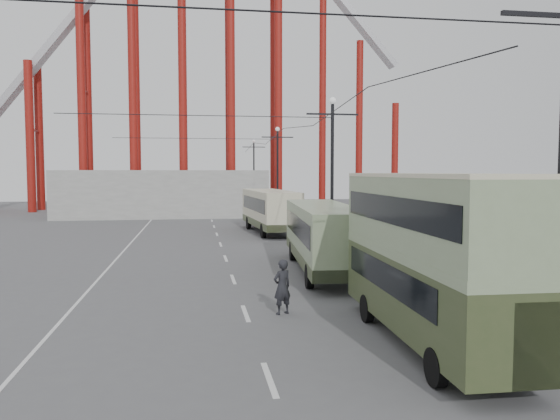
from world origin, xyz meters
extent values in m
plane|color=#555558|center=(0.00, 0.00, 0.00)|extent=(160.00, 160.00, 0.00)
cube|color=silver|center=(-1.00, 19.00, 0.01)|extent=(0.15, 82.00, 0.01)
cube|color=silver|center=(5.40, 20.00, 0.01)|extent=(0.12, 120.00, 0.01)
cube|color=silver|center=(-7.00, 20.00, 0.01)|extent=(0.12, 120.00, 0.01)
cylinder|color=black|center=(5.60, -3.00, 0.25)|extent=(0.44, 0.44, 0.50)
cylinder|color=black|center=(5.60, 18.00, 4.50)|extent=(0.20, 0.20, 9.00)
cylinder|color=black|center=(5.60, 18.00, 0.25)|extent=(0.44, 0.44, 0.50)
cube|color=black|center=(5.60, 18.00, 8.30)|extent=(3.20, 0.10, 0.10)
sphere|color=white|center=(5.60, 18.00, 9.10)|extent=(0.44, 0.44, 0.44)
cylinder|color=black|center=(5.60, 40.00, 4.50)|extent=(0.20, 0.20, 9.00)
cylinder|color=black|center=(5.60, 40.00, 0.25)|extent=(0.44, 0.44, 0.50)
cube|color=black|center=(5.60, 40.00, 8.30)|extent=(3.20, 0.10, 0.10)
sphere|color=white|center=(5.60, 40.00, 9.10)|extent=(0.44, 0.44, 0.44)
cylinder|color=black|center=(5.60, 62.00, 4.50)|extent=(0.20, 0.20, 9.00)
cylinder|color=black|center=(5.60, 62.00, 0.25)|extent=(0.44, 0.44, 0.50)
cube|color=black|center=(5.60, 62.00, 8.30)|extent=(3.20, 0.10, 0.10)
sphere|color=white|center=(5.60, 62.00, 9.10)|extent=(0.44, 0.44, 0.44)
cylinder|color=maroon|center=(-22.00, 55.00, 9.00)|extent=(1.00, 1.00, 18.00)
cylinder|color=maroon|center=(-22.00, 59.00, 9.00)|extent=(1.00, 1.00, 18.00)
cylinder|color=maroon|center=(-16.00, 55.00, 13.50)|extent=(1.00, 1.00, 27.00)
cylinder|color=maroon|center=(-16.00, 59.00, 13.50)|extent=(1.00, 1.00, 27.00)
cylinder|color=maroon|center=(-10.00, 55.00, 18.00)|extent=(1.00, 1.00, 36.00)
cylinder|color=maroon|center=(-10.00, 59.00, 18.00)|extent=(1.00, 1.00, 36.00)
cylinder|color=maroon|center=(-4.00, 55.00, 22.50)|extent=(1.00, 1.00, 45.00)
cylinder|color=maroon|center=(-4.00, 59.00, 22.50)|extent=(1.00, 1.00, 45.00)
cylinder|color=maroon|center=(2.00, 55.00, 26.00)|extent=(1.00, 1.00, 52.00)
cylinder|color=maroon|center=(2.00, 59.00, 26.00)|extent=(1.00, 1.00, 52.00)
cylinder|color=maroon|center=(8.00, 59.00, 27.50)|extent=(1.00, 1.00, 55.00)
cylinder|color=maroon|center=(14.00, 56.00, 15.00)|extent=(0.90, 0.90, 30.00)
cylinder|color=maroon|center=(19.00, 56.00, 11.00)|extent=(0.90, 0.90, 22.00)
cylinder|color=maroon|center=(24.00, 56.00, 7.00)|extent=(0.90, 0.90, 14.00)
cube|color=#A2A2A6|center=(19.00, 56.00, 24.00)|extent=(9.89, 2.00, 10.87)
cube|color=gray|center=(-6.00, 47.00, 2.50)|extent=(22.00, 10.00, 5.00)
cube|color=#354123|center=(3.72, -0.18, 1.47)|extent=(2.44, 8.97, 1.96)
cube|color=black|center=(3.72, -0.18, 1.87)|extent=(2.44, 7.18, 0.80)
cube|color=gray|center=(3.72, -0.18, 2.59)|extent=(2.46, 8.97, 0.27)
cube|color=gray|center=(3.72, -0.18, 3.70)|extent=(2.44, 8.97, 1.96)
cube|color=black|center=(3.72, -0.18, 3.79)|extent=(2.47, 8.43, 0.76)
cube|color=beige|center=(3.72, -0.18, 4.73)|extent=(2.46, 8.97, 0.11)
cylinder|color=black|center=(2.77, 2.34, 0.45)|extent=(0.27, 0.90, 0.89)
cylinder|color=black|center=(4.78, 2.29, 0.45)|extent=(0.27, 0.90, 0.89)
cylinder|color=black|center=(2.64, -3.01, 0.45)|extent=(0.27, 0.90, 0.89)
cylinder|color=black|center=(4.66, -3.06, 0.45)|extent=(0.27, 0.90, 0.89)
cube|color=gray|center=(3.47, 11.31, 1.81)|extent=(3.52, 11.55, 2.48)
cube|color=black|center=(3.47, 11.31, 2.22)|extent=(3.45, 10.32, 0.98)
cube|color=#354123|center=(3.47, 11.31, 0.83)|extent=(3.55, 11.56, 0.52)
cube|color=gray|center=(3.47, 11.31, 3.13)|extent=(3.54, 11.56, 0.17)
cylinder|color=black|center=(2.57, 14.60, 0.52)|extent=(0.37, 1.05, 1.03)
cylinder|color=black|center=(4.90, 14.41, 0.52)|extent=(0.37, 1.05, 1.03)
cylinder|color=black|center=(2.01, 7.80, 0.52)|extent=(0.37, 1.05, 1.03)
cylinder|color=black|center=(4.34, 7.60, 0.52)|extent=(0.37, 1.05, 1.03)
cube|color=beige|center=(3.24, 28.55, 1.88)|extent=(3.41, 10.93, 2.59)
cube|color=black|center=(3.24, 28.55, 2.32)|extent=(3.37, 9.64, 1.02)
cube|color=#354123|center=(3.24, 28.55, 0.86)|extent=(3.44, 10.93, 0.54)
cube|color=beige|center=(3.24, 28.55, 3.26)|extent=(3.43, 10.93, 0.17)
cylinder|color=black|center=(1.84, 31.26, 0.54)|extent=(0.37, 1.09, 1.08)
cylinder|color=black|center=(4.27, 31.42, 0.54)|extent=(0.37, 1.09, 1.08)
cylinder|color=black|center=(2.24, 25.24, 0.54)|extent=(0.37, 1.09, 1.08)
cylinder|color=black|center=(4.67, 25.40, 0.54)|extent=(0.37, 1.09, 1.08)
imported|color=black|center=(0.23, 3.73, 0.94)|extent=(0.81, 0.70, 1.87)
camera|label=1|loc=(-2.68, -14.28, 4.83)|focal=35.00mm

